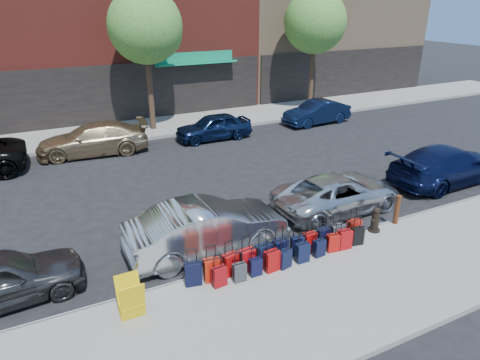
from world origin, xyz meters
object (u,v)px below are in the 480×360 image
bollard (397,209)px  display_rack (131,299)px  tree_right (317,23)px  car_far_2 (214,127)px  car_far_1 (93,139)px  tree_center (148,28)px  suitcase_front_5 (280,250)px  car_near_3 (447,165)px  car_near_2 (338,193)px  car_near_1 (207,228)px  fire_hydrant (375,220)px  car_far_3 (317,112)px

bollard → display_rack: 8.60m
tree_right → car_far_2: (-8.23, -2.88, -4.74)m
car_far_1 → car_far_2: 6.01m
bollard → tree_center: bearing=104.9°
suitcase_front_5 → car_near_3: bearing=6.3°
display_rack → tree_center: bearing=71.4°
suitcase_front_5 → car_far_1: size_ratio=0.20×
suitcase_front_5 → display_rack: size_ratio=1.04×
tree_right → car_near_2: bearing=-121.8°
car_near_1 → car_far_1: 10.41m
fire_hydrant → car_far_1: (-6.53, 11.74, 0.21)m
fire_hydrant → car_near_1: bearing=146.7°
fire_hydrant → display_rack: display_rack is taller
car_near_3 → car_far_1: bearing=49.3°
tree_center → bollard: (3.76, -14.15, -4.76)m
bollard → display_rack: size_ratio=0.99×
car_far_2 → car_near_3: bearing=33.6°
tree_right → display_rack: tree_right is taller
car_near_2 → car_far_3: car_far_3 is taller
tree_center → car_far_2: bearing=-51.7°
bollard → car_near_1: car_near_1 is taller
tree_center → fire_hydrant: (2.81, -14.22, -4.89)m
tree_center → car_far_2: 5.99m
suitcase_front_5 → car_near_1: (-1.51, 1.53, 0.30)m
tree_center → car_far_3: 10.44m
fire_hydrant → car_far_2: size_ratio=0.20×
car_near_3 → car_far_2: (-6.00, 9.43, -0.08)m
tree_center → display_rack: tree_center is taller
car_near_2 → car_far_2: car_far_2 is taller
car_far_2 → car_far_3: car_far_3 is taller
tree_right → fire_hydrant: 16.89m
fire_hydrant → car_near_3: 5.79m
tree_right → car_near_3: 13.34m
fire_hydrant → car_near_1: (-4.97, 1.45, 0.25)m
fire_hydrant → display_rack: (-7.63, -0.53, 0.12)m
suitcase_front_5 → car_near_2: bearing=23.0°
tree_center → car_far_1: size_ratio=1.44×
car_far_2 → fire_hydrant: bearing=3.8°
tree_right → car_far_3: (-1.62, -2.78, -4.73)m
tree_right → tree_center: bearing=180.0°
tree_right → car_far_2: bearing=-160.7°
car_near_1 → car_near_3: car_near_1 is taller
tree_right → car_near_1: bearing=-134.7°
tree_right → fire_hydrant: tree_right is taller
tree_right → car_near_3: (-2.23, -12.30, -4.66)m
display_rack → car_far_3: (13.70, 11.98, 0.04)m
tree_right → car_near_3: size_ratio=1.41×
car_near_1 → car_far_1: car_near_1 is taller
tree_right → car_far_3: bearing=-120.2°
bollard → display_rack: display_rack is taller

